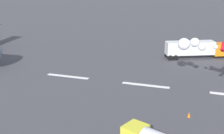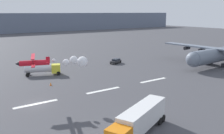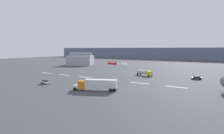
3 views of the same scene
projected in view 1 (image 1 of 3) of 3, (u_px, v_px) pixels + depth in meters
The scene contains 5 objects.
runway_stripe_4 at pixel (145, 85), 50.93m from camera, with size 8.00×0.90×0.01m, color white.
runway_stripe_5 at pixel (68, 76), 55.10m from camera, with size 8.00×0.90×0.01m, color white.
stunt_biplane_red at pixel (206, 46), 46.64m from camera, with size 12.32×6.80×2.40m.
semi_truck_orange at pixel (196, 48), 65.89m from camera, with size 14.28×8.37×3.70m.
traffic_cone_far at pixel (189, 115), 39.83m from camera, with size 0.44×0.44×0.75m, color orange.
Camera 1 is at (5.06, 46.98, 18.53)m, focal length 48.90 mm.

